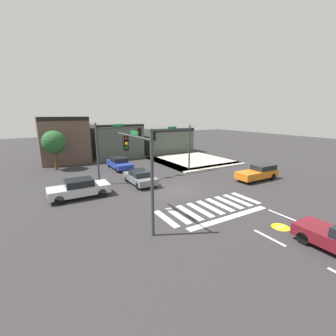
# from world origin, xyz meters

# --- Properties ---
(ground_plane) EXTENTS (120.00, 120.00, 0.00)m
(ground_plane) POSITION_xyz_m (0.00, 0.00, 0.00)
(ground_plane) COLOR #302D30
(crosswalk_near) EXTENTS (7.97, 2.81, 0.01)m
(crosswalk_near) POSITION_xyz_m (0.00, -4.50, 0.00)
(crosswalk_near) COLOR silver
(crosswalk_near) RESTS_ON ground_plane
(lane_markings) EXTENTS (6.80, 20.25, 0.01)m
(lane_markings) POSITION_xyz_m (1.11, -12.02, 0.00)
(lane_markings) COLOR white
(lane_markings) RESTS_ON ground_plane
(bike_detector_marking) EXTENTS (1.06, 1.06, 0.01)m
(bike_detector_marking) POSITION_xyz_m (1.67, -9.06, 0.00)
(bike_detector_marking) COLOR yellow
(bike_detector_marking) RESTS_ON ground_plane
(curb_corner_northeast) EXTENTS (10.00, 10.60, 0.15)m
(curb_corner_northeast) POSITION_xyz_m (8.49, 9.42, 0.07)
(curb_corner_northeast) COLOR #B2AA9E
(curb_corner_northeast) RESTS_ON ground_plane
(storefront_row) EXTENTS (23.72, 6.60, 6.31)m
(storefront_row) POSITION_xyz_m (1.24, 19.00, 2.64)
(storefront_row) COLOR brown
(storefront_row) RESTS_ON ground_plane
(traffic_signal_northwest) EXTENTS (4.89, 0.32, 5.87)m
(traffic_signal_northwest) POSITION_xyz_m (-3.66, 5.35, 4.02)
(traffic_signal_northwest) COLOR #383A3D
(traffic_signal_northwest) RESTS_ON ground_plane
(traffic_signal_northeast) EXTENTS (5.42, 0.32, 5.44)m
(traffic_signal_northeast) POSITION_xyz_m (3.06, 5.39, 3.76)
(traffic_signal_northeast) COLOR #383A3D
(traffic_signal_northeast) RESTS_ON ground_plane
(traffic_signal_southwest) EXTENTS (0.32, 5.20, 5.97)m
(traffic_signal_southwest) POSITION_xyz_m (-5.44, -4.25, 4.06)
(traffic_signal_southwest) COLOR #383A3D
(traffic_signal_southwest) RESTS_ON ground_plane
(car_gray) EXTENTS (1.93, 4.30, 1.36)m
(car_gray) POSITION_xyz_m (-2.08, 3.40, 0.70)
(car_gray) COLOR slate
(car_gray) RESTS_ON ground_plane
(car_silver) EXTENTS (4.75, 1.92, 1.54)m
(car_silver) POSITION_xyz_m (-7.87, 2.53, 0.78)
(car_silver) COLOR #B7BABF
(car_silver) RESTS_ON ground_plane
(car_orange) EXTENTS (4.67, 1.73, 1.52)m
(car_orange) POSITION_xyz_m (9.05, -1.45, 0.78)
(car_orange) COLOR orange
(car_orange) RESTS_ON ground_plane
(car_blue) EXTENTS (1.91, 4.78, 1.42)m
(car_blue) POSITION_xyz_m (-1.70, 10.63, 0.71)
(car_blue) COLOR #23389E
(car_blue) RESTS_ON ground_plane
(roadside_tree) EXTENTS (2.72, 2.72, 4.76)m
(roadside_tree) POSITION_xyz_m (-8.50, 14.00, 3.36)
(roadside_tree) COLOR #4C3823
(roadside_tree) RESTS_ON ground_plane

